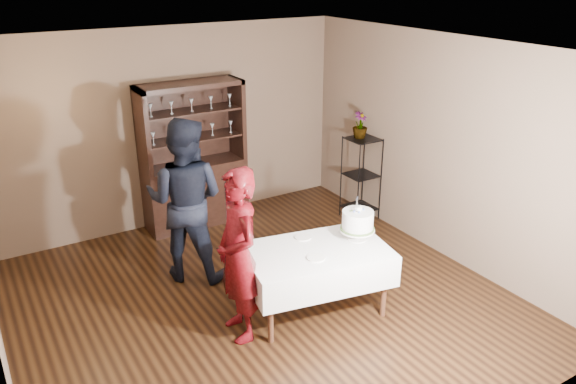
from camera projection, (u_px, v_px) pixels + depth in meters
name	position (u px, v px, depth m)	size (l,w,h in m)	color
floor	(262.00, 302.00, 6.13)	(5.00, 5.00, 0.00)	black
ceiling	(256.00, 50.00, 5.10)	(5.00, 5.00, 0.00)	white
back_wall	(171.00, 129.00, 7.59)	(5.00, 0.02, 2.70)	brown
wall_right	(440.00, 148.00, 6.82)	(0.02, 5.00, 2.70)	brown
china_hutch	(195.00, 179.00, 7.75)	(1.40, 0.48, 2.00)	black
plant_etagere	(361.00, 175.00, 7.93)	(0.42, 0.42, 1.20)	black
cake_table	(316.00, 264.00, 5.78)	(1.60, 1.16, 0.73)	white
woman	(238.00, 256.00, 5.30)	(0.64, 0.42, 1.75)	#3A0509
man	(186.00, 200.00, 6.32)	(0.93, 0.72, 1.91)	black
cake	(358.00, 222.00, 5.85)	(0.37, 0.37, 0.51)	white
plate_near	(316.00, 258.00, 5.54)	(0.18, 0.18, 0.01)	white
plate_far	(303.00, 237.00, 5.95)	(0.17, 0.17, 0.01)	white
potted_plant	(360.00, 125.00, 7.68)	(0.20, 0.20, 0.36)	#517236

